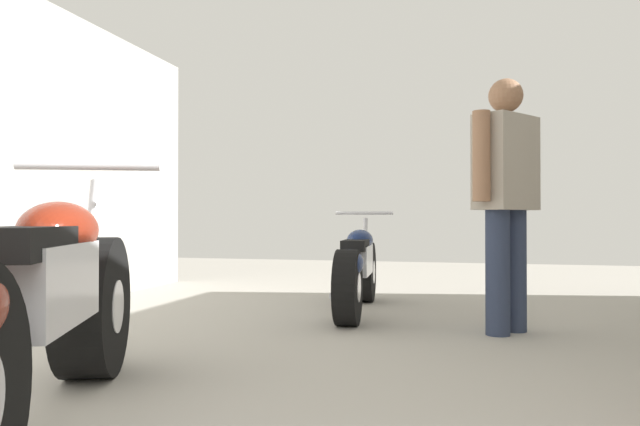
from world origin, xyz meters
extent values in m
plane|color=#A8A399|center=(0.00, 3.18, 0.00)|extent=(15.26, 15.26, 0.00)
cylinder|color=black|center=(-1.10, 2.51, 0.35)|extent=(0.49, 0.74, 0.70)
cylinder|color=silver|center=(-1.10, 2.51, 0.35)|extent=(0.34, 0.34, 0.27)
cube|color=silver|center=(-0.80, 1.77, 0.55)|extent=(0.51, 0.75, 0.31)
ellipsoid|color=maroon|center=(-0.89, 2.00, 0.74)|extent=(0.48, 0.63, 0.24)
cube|color=black|center=(-0.72, 1.59, 0.71)|extent=(0.42, 0.58, 0.11)
cylinder|color=silver|center=(-1.08, 2.47, 0.68)|extent=(0.16, 0.28, 0.63)
cylinder|color=silver|center=(-1.07, 2.43, 1.05)|extent=(0.64, 0.29, 0.04)
cylinder|color=black|center=(-0.25, 5.49, 0.28)|extent=(0.21, 0.57, 0.56)
cylinder|color=silver|center=(-0.25, 5.49, 0.28)|extent=(0.19, 0.23, 0.21)
cylinder|color=black|center=(-0.15, 4.22, 0.28)|extent=(0.21, 0.57, 0.56)
cylinder|color=silver|center=(-0.15, 4.22, 0.28)|extent=(0.19, 0.23, 0.21)
cube|color=silver|center=(-0.20, 4.85, 0.44)|extent=(0.25, 0.58, 0.25)
ellipsoid|color=navy|center=(-0.22, 5.05, 0.60)|extent=(0.26, 0.47, 0.19)
cube|color=black|center=(-0.19, 4.70, 0.57)|extent=(0.23, 0.44, 0.09)
ellipsoid|color=navy|center=(-0.16, 4.26, 0.46)|extent=(0.26, 0.40, 0.21)
cylinder|color=silver|center=(-0.25, 5.46, 0.55)|extent=(0.06, 0.22, 0.51)
cylinder|color=silver|center=(-0.25, 5.42, 0.85)|extent=(0.55, 0.07, 0.03)
cylinder|color=silver|center=(-0.30, 4.58, 0.20)|extent=(0.12, 0.49, 0.08)
cylinder|color=#2D3851|center=(0.91, 4.12, 0.43)|extent=(0.23, 0.23, 0.85)
cylinder|color=#2D3851|center=(1.03, 4.29, 0.43)|extent=(0.23, 0.23, 0.85)
cube|color=#B2A899|center=(0.97, 4.21, 1.18)|extent=(0.48, 0.53, 0.65)
cylinder|color=#9E7051|center=(0.80, 3.96, 1.21)|extent=(0.16, 0.16, 0.60)
cylinder|color=#9E7051|center=(1.14, 4.45, 1.21)|extent=(0.16, 0.16, 0.60)
sphere|color=#9E7051|center=(0.97, 4.21, 1.65)|extent=(0.24, 0.24, 0.24)
camera|label=1|loc=(0.75, -0.06, 0.79)|focal=33.10mm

